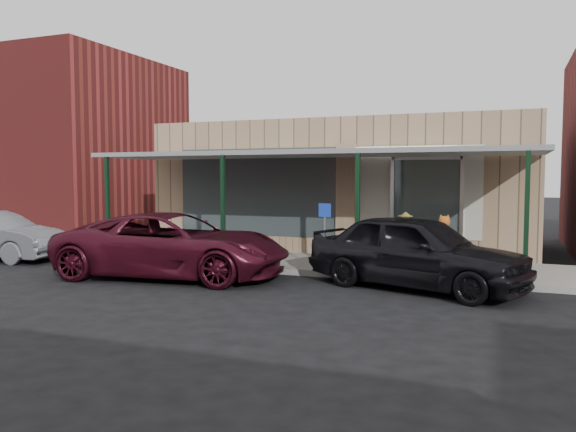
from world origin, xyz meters
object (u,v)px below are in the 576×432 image
at_px(barrel_scarecrow, 405,246).
at_px(barrel_pumpkin, 429,258).
at_px(handicap_sign, 325,227).
at_px(car_maroon, 174,245).
at_px(parked_sedan, 417,251).

bearing_deg(barrel_scarecrow, barrel_pumpkin, -64.83).
height_order(barrel_pumpkin, handicap_sign, handicap_sign).
xyz_separation_m(barrel_pumpkin, handicap_sign, (-2.43, -0.88, 0.76)).
relative_size(barrel_scarecrow, handicap_sign, 0.85).
distance_m(barrel_pumpkin, car_maroon, 6.29).
height_order(parked_sedan, car_maroon, parked_sedan).
bearing_deg(handicap_sign, barrel_scarecrow, 51.85).
relative_size(barrel_scarecrow, barrel_pumpkin, 1.69).
height_order(handicap_sign, car_maroon, handicap_sign).
bearing_deg(barrel_pumpkin, handicap_sign, -160.15).
relative_size(barrel_scarecrow, car_maroon, 0.24).
height_order(barrel_scarecrow, barrel_pumpkin, barrel_scarecrow).
bearing_deg(parked_sedan, barrel_pumpkin, 17.28).
distance_m(barrel_scarecrow, handicap_sign, 2.36).
relative_size(handicap_sign, parked_sedan, 0.31).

